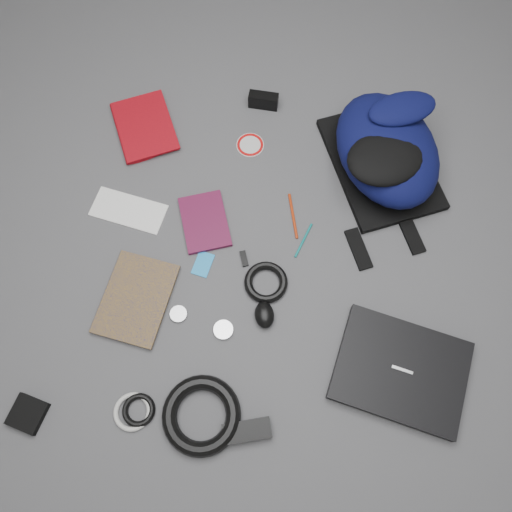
{
  "coord_description": "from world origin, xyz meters",
  "views": [
    {
      "loc": [
        0.02,
        -0.5,
        1.39
      ],
      "look_at": [
        0.0,
        0.0,
        0.02
      ],
      "focal_mm": 35.0,
      "sensor_mm": 36.0,
      "label": 1
    }
  ],
  "objects_px": {
    "power_brick": "(247,431)",
    "backpack": "(387,149)",
    "comic_book": "(106,291)",
    "compact_camera": "(263,101)",
    "pouch": "(28,414)",
    "mouse": "(264,315)",
    "laptop": "(401,371)",
    "dvd_case": "(205,222)",
    "textbook_red": "(118,134)"
  },
  "relations": [
    {
      "from": "laptop",
      "to": "comic_book",
      "type": "xyz_separation_m",
      "value": [
        -0.83,
        0.2,
        -0.01
      ]
    },
    {
      "from": "textbook_red",
      "to": "pouch",
      "type": "distance_m",
      "value": 0.88
    },
    {
      "from": "power_brick",
      "to": "backpack",
      "type": "bearing_deg",
      "value": 52.99
    },
    {
      "from": "dvd_case",
      "to": "pouch",
      "type": "relative_size",
      "value": 2.19
    },
    {
      "from": "mouse",
      "to": "comic_book",
      "type": "bearing_deg",
      "value": 163.65
    },
    {
      "from": "mouse",
      "to": "pouch",
      "type": "xyz_separation_m",
      "value": [
        -0.62,
        -0.28,
        -0.01
      ]
    },
    {
      "from": "textbook_red",
      "to": "dvd_case",
      "type": "distance_m",
      "value": 0.42
    },
    {
      "from": "mouse",
      "to": "laptop",
      "type": "bearing_deg",
      "value": -29.68
    },
    {
      "from": "comic_book",
      "to": "pouch",
      "type": "xyz_separation_m",
      "value": [
        -0.16,
        -0.34,
        0.0
      ]
    },
    {
      "from": "laptop",
      "to": "power_brick",
      "type": "distance_m",
      "value": 0.44
    },
    {
      "from": "textbook_red",
      "to": "pouch",
      "type": "bearing_deg",
      "value": -119.04
    },
    {
      "from": "textbook_red",
      "to": "comic_book",
      "type": "height_order",
      "value": "textbook_red"
    },
    {
      "from": "compact_camera",
      "to": "mouse",
      "type": "relative_size",
      "value": 1.26
    },
    {
      "from": "laptop",
      "to": "pouch",
      "type": "xyz_separation_m",
      "value": [
        -0.99,
        -0.14,
        -0.01
      ]
    },
    {
      "from": "backpack",
      "to": "pouch",
      "type": "xyz_separation_m",
      "value": [
        -0.97,
        -0.79,
        -0.08
      ]
    },
    {
      "from": "compact_camera",
      "to": "mouse",
      "type": "xyz_separation_m",
      "value": [
        0.02,
        -0.72,
        -0.01
      ]
    },
    {
      "from": "dvd_case",
      "to": "pouch",
      "type": "bearing_deg",
      "value": -141.7
    },
    {
      "from": "comic_book",
      "to": "compact_camera",
      "type": "distance_m",
      "value": 0.79
    },
    {
      "from": "dvd_case",
      "to": "compact_camera",
      "type": "relative_size",
      "value": 1.94
    },
    {
      "from": "comic_book",
      "to": "dvd_case",
      "type": "bearing_deg",
      "value": 53.73
    },
    {
      "from": "compact_camera",
      "to": "power_brick",
      "type": "relative_size",
      "value": 0.77
    },
    {
      "from": "laptop",
      "to": "textbook_red",
      "type": "xyz_separation_m",
      "value": [
        -0.86,
        0.72,
        -0.0
      ]
    },
    {
      "from": "backpack",
      "to": "textbook_red",
      "type": "xyz_separation_m",
      "value": [
        -0.84,
        0.08,
        -0.08
      ]
    },
    {
      "from": "laptop",
      "to": "compact_camera",
      "type": "xyz_separation_m",
      "value": [
        -0.4,
        0.86,
        0.01
      ]
    },
    {
      "from": "textbook_red",
      "to": "power_brick",
      "type": "distance_m",
      "value": 1.0
    },
    {
      "from": "compact_camera",
      "to": "power_brick",
      "type": "distance_m",
      "value": 1.03
    },
    {
      "from": "laptop",
      "to": "power_brick",
      "type": "bearing_deg",
      "value": -140.76
    },
    {
      "from": "laptop",
      "to": "pouch",
      "type": "relative_size",
      "value": 4.02
    },
    {
      "from": "compact_camera",
      "to": "power_brick",
      "type": "bearing_deg",
      "value": -83.09
    },
    {
      "from": "comic_book",
      "to": "mouse",
      "type": "xyz_separation_m",
      "value": [
        0.46,
        -0.06,
        0.01
      ]
    },
    {
      "from": "textbook_red",
      "to": "dvd_case",
      "type": "bearing_deg",
      "value": -65.28
    },
    {
      "from": "pouch",
      "to": "laptop",
      "type": "bearing_deg",
      "value": 8.26
    },
    {
      "from": "laptop",
      "to": "dvd_case",
      "type": "xyz_separation_m",
      "value": [
        -0.56,
        0.43,
        -0.01
      ]
    },
    {
      "from": "compact_camera",
      "to": "dvd_case",
      "type": "bearing_deg",
      "value": -103.19
    },
    {
      "from": "mouse",
      "to": "dvd_case",
      "type": "bearing_deg",
      "value": 114.47
    },
    {
      "from": "backpack",
      "to": "compact_camera",
      "type": "relative_size",
      "value": 4.65
    },
    {
      "from": "pouch",
      "to": "dvd_case",
      "type": "bearing_deg",
      "value": 53.02
    },
    {
      "from": "backpack",
      "to": "textbook_red",
      "type": "bearing_deg",
      "value": 155.81
    },
    {
      "from": "dvd_case",
      "to": "power_brick",
      "type": "distance_m",
      "value": 0.61
    },
    {
      "from": "power_brick",
      "to": "mouse",
      "type": "bearing_deg",
      "value": 71.88
    },
    {
      "from": "pouch",
      "to": "backpack",
      "type": "bearing_deg",
      "value": 39.03
    },
    {
      "from": "comic_book",
      "to": "pouch",
      "type": "distance_m",
      "value": 0.38
    },
    {
      "from": "dvd_case",
      "to": "power_brick",
      "type": "bearing_deg",
      "value": -90.41
    },
    {
      "from": "laptop",
      "to": "comic_book",
      "type": "bearing_deg",
      "value": -176.55
    },
    {
      "from": "compact_camera",
      "to": "comic_book",
      "type": "bearing_deg",
      "value": -115.67
    },
    {
      "from": "backpack",
      "to": "laptop",
      "type": "distance_m",
      "value": 0.65
    },
    {
      "from": "backpack",
      "to": "dvd_case",
      "type": "relative_size",
      "value": 2.4
    },
    {
      "from": "laptop",
      "to": "dvd_case",
      "type": "bearing_deg",
      "value": 159.78
    },
    {
      "from": "compact_camera",
      "to": "pouch",
      "type": "height_order",
      "value": "compact_camera"
    },
    {
      "from": "backpack",
      "to": "laptop",
      "type": "bearing_deg",
      "value": -107.18
    }
  ]
}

